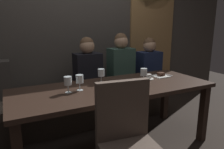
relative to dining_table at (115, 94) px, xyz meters
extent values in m
plane|color=black|center=(0.00, 0.00, -0.65)|extent=(9.00, 9.00, 0.00)
cube|color=#423D38|center=(0.00, 1.22, 0.85)|extent=(6.00, 0.12, 3.00)
cube|color=olive|center=(1.35, 1.15, 0.40)|extent=(0.90, 0.05, 2.10)
cube|color=black|center=(1.03, -0.35, -0.30)|extent=(0.08, 0.08, 0.69)
cube|color=black|center=(-1.03, 0.35, -0.30)|extent=(0.08, 0.08, 0.69)
cube|color=black|center=(1.03, 0.35, -0.30)|extent=(0.08, 0.08, 0.69)
cube|color=#302119|center=(0.00, 0.00, 0.07)|extent=(2.20, 0.84, 0.04)
cube|color=#312A23|center=(0.00, 0.70, -0.48)|extent=(2.50, 0.40, 0.35)
cube|color=#473D33|center=(0.00, 0.70, -0.25)|extent=(2.50, 0.44, 0.10)
cube|color=brown|center=(-0.25, -0.61, 0.09)|extent=(0.44, 0.11, 0.48)
cube|color=black|center=(-0.04, 0.72, 0.08)|extent=(0.36, 0.24, 0.57)
sphere|color=tan|center=(-0.04, 0.72, 0.46)|extent=(0.20, 0.20, 0.20)
sphere|color=brown|center=(-0.04, 0.73, 0.49)|extent=(0.18, 0.18, 0.18)
cube|color=#2D473D|center=(0.48, 0.72, 0.10)|extent=(0.36, 0.24, 0.61)
sphere|color=tan|center=(0.48, 0.72, 0.50)|extent=(0.20, 0.20, 0.20)
sphere|color=brown|center=(0.48, 0.73, 0.54)|extent=(0.18, 0.18, 0.18)
cube|color=#192342|center=(0.99, 0.73, 0.06)|extent=(0.36, 0.24, 0.53)
sphere|color=tan|center=(0.99, 0.73, 0.42)|extent=(0.20, 0.20, 0.20)
sphere|color=brown|center=(0.99, 0.74, 0.45)|extent=(0.18, 0.18, 0.18)
cylinder|color=silver|center=(-0.39, 0.03, 0.09)|extent=(0.06, 0.06, 0.00)
cylinder|color=silver|center=(-0.39, 0.03, 0.13)|extent=(0.01, 0.01, 0.07)
cylinder|color=silver|center=(-0.39, 0.03, 0.21)|extent=(0.08, 0.08, 0.08)
cylinder|color=gold|center=(-0.39, 0.03, 0.19)|extent=(0.07, 0.07, 0.04)
cylinder|color=silver|center=(-0.52, 0.01, 0.09)|extent=(0.06, 0.06, 0.00)
cylinder|color=silver|center=(-0.52, 0.01, 0.13)|extent=(0.01, 0.01, 0.07)
cylinder|color=silver|center=(-0.52, 0.01, 0.21)|extent=(0.08, 0.08, 0.08)
cylinder|color=maroon|center=(-0.52, 0.01, 0.18)|extent=(0.07, 0.07, 0.02)
cylinder|color=silver|center=(-0.08, 0.19, 0.09)|extent=(0.06, 0.06, 0.00)
cylinder|color=silver|center=(-0.08, 0.19, 0.13)|extent=(0.01, 0.01, 0.07)
cylinder|color=silver|center=(-0.08, 0.19, 0.21)|extent=(0.08, 0.08, 0.08)
cylinder|color=silver|center=(0.38, -0.01, 0.09)|extent=(0.06, 0.06, 0.00)
cylinder|color=silver|center=(0.38, -0.01, 0.13)|extent=(0.01, 0.01, 0.07)
cylinder|color=silver|center=(0.38, -0.01, 0.21)|extent=(0.08, 0.08, 0.08)
cylinder|color=white|center=(0.52, 0.08, 0.09)|extent=(0.12, 0.12, 0.01)
cylinder|color=white|center=(0.52, 0.08, 0.12)|extent=(0.06, 0.06, 0.06)
cylinder|color=brown|center=(0.52, 0.08, 0.15)|extent=(0.05, 0.05, 0.01)
cube|color=white|center=(0.73, 0.12, 0.09)|extent=(0.19, 0.19, 0.01)
cube|color=#381E14|center=(0.74, 0.12, 0.12)|extent=(0.08, 0.06, 0.04)
cube|color=silver|center=(0.87, 0.15, 0.09)|extent=(0.06, 0.17, 0.01)
camera|label=1|loc=(-1.04, -1.98, 0.75)|focal=34.11mm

